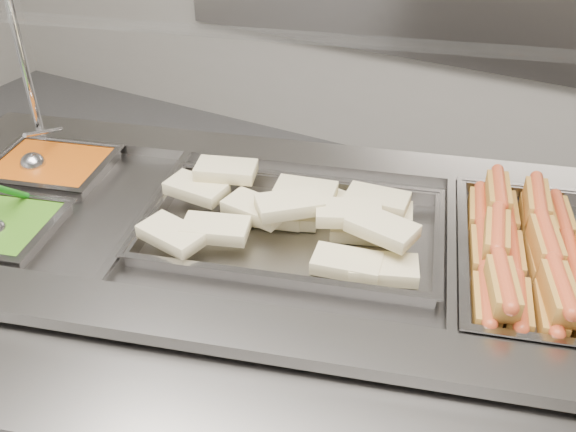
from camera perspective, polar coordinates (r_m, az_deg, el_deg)
The scene contains 9 objects.
steam_counter at distance 1.80m, azimuth -1.57°, elevation -12.16°, with size 2.01×1.30×0.89m.
tray_rail at distance 1.19m, azimuth -7.67°, elevation -16.24°, with size 1.78×0.82×0.05m.
sneeze_guard at distance 1.54m, azimuth -0.15°, elevation 15.27°, with size 1.65×0.73×0.44m.
pan_hotdogs at distance 1.54m, azimuth 21.28°, elevation -4.41°, with size 0.47×0.62×0.10m.
pan_wraps at distance 1.52m, azimuth 0.37°, elevation -1.55°, with size 0.76×0.57×0.07m.
pan_beans at distance 1.87m, azimuth -20.11°, elevation 3.32°, with size 0.35×0.31×0.10m.
hotdogs_in_buns at distance 1.50m, azimuth 20.87°, elevation -3.02°, with size 0.40×0.55×0.12m.
tortilla_wraps at distance 1.51m, azimuth 1.65°, elevation 0.09°, with size 0.67×0.47×0.10m.
ladle at distance 1.86m, azimuth -21.65°, elevation 4.43°, with size 0.09×0.19×0.13m.
Camera 1 is at (0.68, -0.56, 1.75)m, focal length 40.00 mm.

